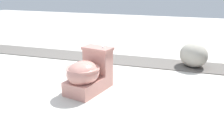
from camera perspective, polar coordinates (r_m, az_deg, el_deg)
ground_plane at (r=3.50m, az=-5.48°, el=-2.69°), size 14.00×14.00×0.00m
gravel_strip at (r=4.37m, az=6.29°, el=1.83°), size 0.56×8.00×0.01m
toilet at (r=3.16m, az=-5.23°, el=-0.84°), size 0.70×0.51×0.52m
boulder_near at (r=4.25m, az=17.34°, el=3.13°), size 0.63×0.59×0.37m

